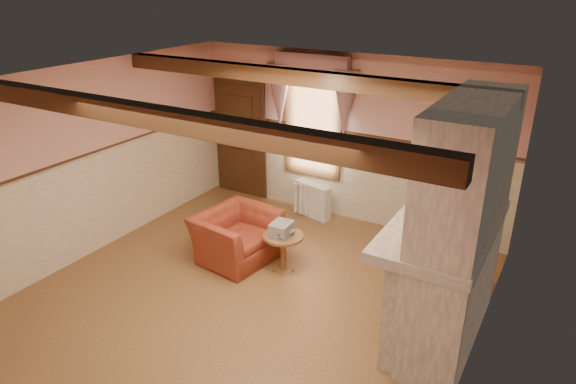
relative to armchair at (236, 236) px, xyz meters
The scene contains 26 objects.
floor 1.17m from the armchair, 49.33° to the right, with size 5.50×6.00×0.01m, color brown.
ceiling 2.68m from the armchair, 49.33° to the right, with size 5.50×6.00×0.01m, color silver.
wall_back 2.50m from the armchair, 71.46° to the left, with size 5.50×0.02×2.80m, color tan.
wall_front 4.04m from the armchair, 79.33° to the right, with size 5.50×0.02×2.80m, color tan.
wall_left 2.43m from the armchair, 157.44° to the right, with size 0.02×6.00×2.80m, color tan.
wall_right 3.72m from the armchair, 13.63° to the right, with size 0.02×6.00×2.80m, color tan.
wainscot 1.18m from the armchair, 49.33° to the right, with size 5.50×6.00×1.50m, color beige, non-canonical shape.
chair_rail 1.59m from the armchair, 49.33° to the right, with size 5.50×6.00×0.08m, color black, non-canonical shape.
firebox 2.74m from the armchair, ahead, with size 0.20×0.95×0.90m, color black.
armchair is the anchor object (origin of this frame).
side_table 0.76m from the armchair, ahead, with size 0.57×0.57×0.55m, color brown.
book_stack 0.80m from the armchair, ahead, with size 0.26×0.32×0.20m, color #B7AD8C.
radiator 1.88m from the armchair, 81.32° to the left, with size 0.70×0.18×0.60m, color silver.
bowl 3.18m from the armchair, ahead, with size 0.33×0.33×0.08m, color brown.
mantel_clock 3.20m from the armchair, ahead, with size 0.14×0.24×0.20m, color black.
oil_lamp 3.20m from the armchair, ahead, with size 0.11×0.11×0.28m, color gold.
candle_red 3.32m from the armchair, 17.93° to the right, with size 0.06×0.06×0.16m, color maroon.
jar_yellow 3.23m from the armchair, 11.43° to the right, with size 0.06×0.06×0.12m, color gold.
fireplace 3.32m from the armchair, ahead, with size 0.85×2.00×2.80m, color gray.
mantel 3.14m from the armchair, ahead, with size 1.05×2.05×0.12m, color gray.
overmantel_mirror 3.22m from the armchair, ahead, with size 0.06×1.44×1.04m, color silver.
door 2.60m from the armchair, 123.27° to the left, with size 1.10×0.10×2.10m, color black.
window 2.49m from the armchair, 86.68° to the left, with size 1.06×0.08×2.02m, color white.
window_drapes 2.78m from the armchair, 86.53° to the left, with size 1.30×0.14×1.40m, color gray.
ceiling_beam_front 3.19m from the armchair, 70.49° to the right, with size 5.50×0.18×0.20m, color black.
ceiling_beam_back 2.47m from the armchair, 26.33° to the left, with size 5.50×0.18×0.20m, color black.
Camera 1 is at (3.31, -4.53, 3.89)m, focal length 32.00 mm.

